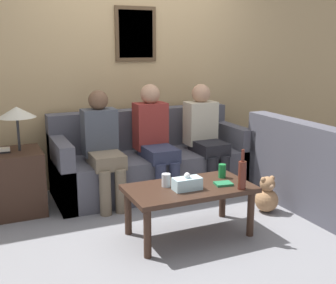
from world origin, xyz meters
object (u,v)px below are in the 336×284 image
Objects in this scene: coffee_table at (189,193)px; drinking_glass at (166,180)px; person_right at (205,133)px; person_left at (103,144)px; couch_side at (327,179)px; teddy_bear at (267,196)px; couch_main at (150,163)px; person_middle at (155,137)px; wine_bottle at (242,174)px.

drinking_glass reaches higher than coffee_table.
person_left is at bearing -179.23° from person_right.
person_left reaches higher than coffee_table.
couch_side is at bearing -28.09° from person_left.
couch_side is at bearing -3.38° from drinking_glass.
coffee_table reaches higher than teddy_bear.
person_right is at bearing -18.16° from couch_main.
couch_main reaches higher than teddy_bear.
couch_main reaches higher than drinking_glass.
drinking_glass is (-0.18, 0.08, 0.12)m from coffee_table.
couch_side is 0.62m from teddy_bear.
coffee_table is at bearing -124.74° from person_right.
couch_side is 1.77m from person_middle.
couch_main is 2.00× the size of coffee_table.
coffee_table is at bearing -66.15° from person_left.
couch_main is 1.20m from drinking_glass.
drinking_glass is at bearing -105.15° from couch_main.
wine_bottle is (0.36, -0.23, 0.19)m from coffee_table.
person_middle is (-1.37, 1.07, 0.33)m from couch_side.
wine_bottle reaches higher than teddy_bear.
couch_side is 5.00× the size of wine_bottle.
teddy_bear is (0.56, 0.39, -0.41)m from wine_bottle.
couch_main is at bearing 47.55° from couch_side.
person_right is at bearing 0.77° from person_left.
person_right reaches higher than coffee_table.
wine_bottle is 1.49m from person_left.
person_middle is at bearing 3.27° from person_left.
coffee_table is 2.96× the size of teddy_bear.
drinking_glass is 0.09× the size of person_left.
drinking_glass is at bearing -133.11° from person_right.
wine_bottle is 0.29× the size of person_left.
person_middle is 1.02× the size of person_right.
coffee_table is 0.96m from teddy_bear.
person_left is 0.57m from person_middle.
person_middle is at bearing 178.36° from person_right.
couch_main and couch_side have the same top height.
couch_main is 1.78× the size of person_middle.
coffee_table is 0.23m from drinking_glass.
coffee_table is 0.47m from wine_bottle.
person_middle is at bearing 83.45° from coffee_table.
person_right reaches higher than person_left.
couch_main is 1.85m from couch_side.
person_middle is at bearing 72.98° from drinking_glass.
couch_main is at bearing 83.78° from coffee_table.
couch_side is 1.43× the size of person_right.
couch_main is 1.50m from wine_bottle.
teddy_bear is at bearing -48.24° from person_middle.
couch_main is at bearing 74.85° from drinking_glass.
wine_bottle is at bearing -30.08° from drinking_glass.
person_right is at bearing -1.64° from person_middle.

